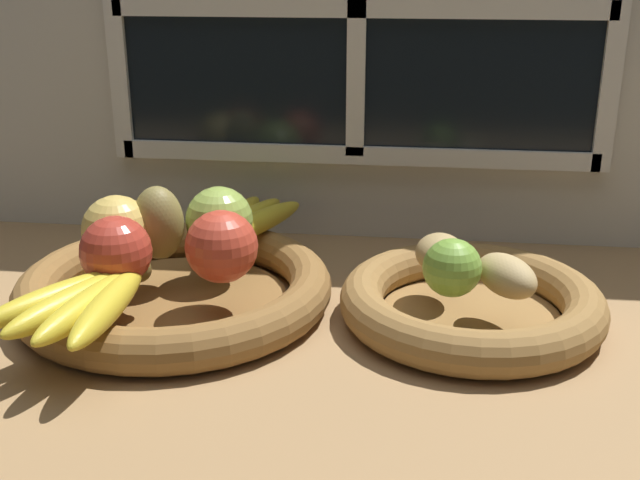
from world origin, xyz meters
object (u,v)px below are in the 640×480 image
object	(u,v)px
apple_red_right	(222,247)
fruit_bowl_right	(471,303)
banana_bunch_front	(87,300)
potato_small	(507,276)
fruit_bowl_left	(175,289)
pear_brown	(158,223)
apple_red_front	(116,251)
potato_oblong	(440,253)
lime_near	(452,268)
apple_green_back	(219,220)
banana_bunch_back	(240,221)
apple_golden_left	(117,230)

from	to	relation	value
apple_red_right	fruit_bowl_right	bearing A→B (deg)	6.16
banana_bunch_front	potato_small	distance (cm)	41.55
fruit_bowl_left	pear_brown	world-z (taller)	pear_brown
apple_red_front	potato_oblong	size ratio (longest dim) A/B	1.13
fruit_bowl_right	apple_red_right	xyz separation A→B (cm)	(-26.40, -2.85, 6.37)
lime_near	potato_oblong	bearing A→B (deg)	98.65
fruit_bowl_right	pear_brown	bearing A→B (deg)	175.69
banana_bunch_front	potato_small	xyz separation A→B (cm)	(40.45, 9.45, 0.59)
fruit_bowl_left	potato_small	xyz separation A→B (cm)	(35.74, -3.07, 4.59)
fruit_bowl_left	lime_near	bearing A→B (deg)	-7.01
fruit_bowl_right	apple_red_front	world-z (taller)	apple_red_front
lime_near	fruit_bowl_right	bearing A→B (deg)	56.31
apple_green_back	pear_brown	xyz separation A→B (cm)	(-6.30, -2.85, 0.36)
fruit_bowl_left	apple_red_front	bearing A→B (deg)	-129.42
apple_green_back	fruit_bowl_left	bearing A→B (deg)	-125.86
pear_brown	banana_bunch_back	bearing A→B (deg)	54.31
apple_red_right	potato_oblong	world-z (taller)	apple_red_right
banana_bunch_back	potato_oblong	distance (cm)	26.39
banana_bunch_back	potato_small	bearing A→B (deg)	-26.58
fruit_bowl_right	banana_bunch_back	bearing A→B (deg)	155.98
apple_green_back	lime_near	bearing A→B (deg)	-19.33
apple_red_front	banana_bunch_front	xyz separation A→B (cm)	(-0.38, -7.25, -2.27)
pear_brown	banana_bunch_front	world-z (taller)	pear_brown
apple_green_back	banana_bunch_front	bearing A→B (deg)	-115.72
apple_golden_left	banana_bunch_back	xyz separation A→B (cm)	(11.23, 11.64, -2.49)
fruit_bowl_right	lime_near	size ratio (longest dim) A/B	4.72
fruit_bowl_right	apple_green_back	distance (cm)	29.93
apple_red_front	banana_bunch_back	size ratio (longest dim) A/B	0.38
apple_red_front	apple_green_back	distance (cm)	13.58
fruit_bowl_left	fruit_bowl_right	world-z (taller)	same
banana_bunch_front	banana_bunch_back	xyz separation A→B (cm)	(9.43, 24.98, -0.08)
apple_red_right	potato_small	bearing A→B (deg)	-0.42
apple_red_front	potato_oblong	bearing A→B (deg)	13.33
apple_green_back	banana_bunch_back	world-z (taller)	apple_green_back
fruit_bowl_left	apple_green_back	bearing A→B (deg)	54.14
apple_red_front	pear_brown	world-z (taller)	pear_brown
pear_brown	potato_small	xyz separation A→B (cm)	(38.08, -5.70, -2.19)
banana_bunch_front	potato_oblong	xyz separation A→B (cm)	(33.94, 15.20, 0.60)
apple_red_front	apple_red_right	distance (cm)	10.88
pear_brown	lime_near	bearing A→B (deg)	-11.04
apple_golden_left	lime_near	size ratio (longest dim) A/B	1.30
fruit_bowl_left	potato_oblong	bearing A→B (deg)	5.24
pear_brown	apple_golden_left	bearing A→B (deg)	-156.49
banana_bunch_back	lime_near	distance (cm)	30.22
fruit_bowl_right	potato_small	distance (cm)	6.31
fruit_bowl_left	fruit_bowl_right	xyz separation A→B (cm)	(32.68, 0.00, 0.01)
fruit_bowl_right	apple_golden_left	size ratio (longest dim) A/B	3.64
pear_brown	lime_near	distance (cm)	33.17
pear_brown	banana_bunch_front	size ratio (longest dim) A/B	0.45
apple_red_front	banana_bunch_back	xyz separation A→B (cm)	(9.05, 17.72, -2.35)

